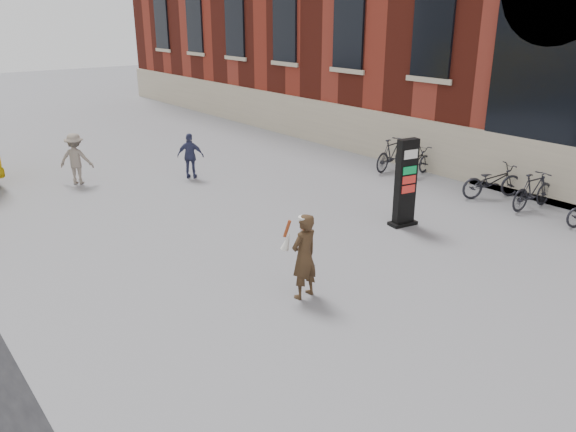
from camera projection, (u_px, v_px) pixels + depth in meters
ground at (277, 284)px, 11.66m from camera, size 100.00×100.00×0.00m
info_pylon at (406, 183)px, 14.50m from camera, size 0.79×0.50×2.31m
woman at (304, 255)px, 10.85m from camera, size 0.71×0.66×1.73m
pedestrian_b at (76, 159)px, 18.20m from camera, size 1.23×1.15×1.67m
pedestrian_c at (191, 156)px, 18.84m from camera, size 0.92×0.87×1.53m
bike_3 at (533, 191)px, 15.94m from camera, size 1.81×0.66×1.07m
bike_4 at (492, 181)px, 16.92m from camera, size 2.07×1.43×1.03m
bike_6 at (415, 162)px, 19.15m from camera, size 1.94×0.91×0.98m
bike_7 at (392, 154)px, 19.88m from camera, size 1.98×0.84×1.15m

